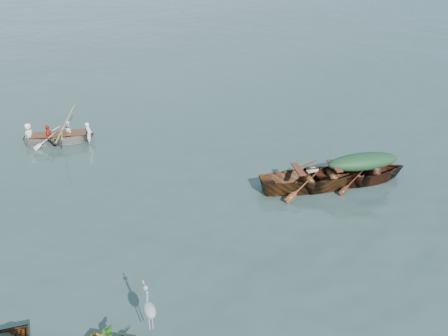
# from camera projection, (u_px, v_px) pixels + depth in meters

# --- Properties ---
(ground) EXTENTS (140.00, 140.00, 0.00)m
(ground) POSITION_uv_depth(u_px,v_px,m) (257.00, 264.00, 10.38)
(ground) COLOR #2F423E
(ground) RESTS_ON ground
(green_tarp_boat) EXTENTS (4.45, 2.03, 1.00)m
(green_tarp_boat) POSITION_uv_depth(u_px,v_px,m) (360.00, 182.00, 13.94)
(green_tarp_boat) COLOR #44210F
(green_tarp_boat) RESTS_ON ground
(open_wooden_boat) EXTENTS (5.04, 2.50, 1.16)m
(open_wooden_boat) POSITION_uv_depth(u_px,v_px,m) (314.00, 188.00, 13.60)
(open_wooden_boat) COLOR brown
(open_wooden_boat) RESTS_ON ground
(rowed_boat) EXTENTS (3.77, 1.89, 0.82)m
(rowed_boat) POSITION_uv_depth(u_px,v_px,m) (61.00, 143.00, 16.66)
(rowed_boat) COLOR beige
(rowed_boat) RESTS_ON ground
(green_tarp_cover) EXTENTS (2.45, 1.12, 0.52)m
(green_tarp_cover) POSITION_uv_depth(u_px,v_px,m) (363.00, 161.00, 13.59)
(green_tarp_cover) COLOR #16351F
(green_tarp_cover) RESTS_ON green_tarp_boat
(thwart_benches) EXTENTS (2.55, 1.40, 0.04)m
(thwart_benches) POSITION_uv_depth(u_px,v_px,m) (316.00, 171.00, 13.33)
(thwart_benches) COLOR #4E1E12
(thwart_benches) RESTS_ON open_wooden_boat
(heron) EXTENTS (0.48, 0.48, 0.92)m
(heron) POSITION_uv_depth(u_px,v_px,m) (150.00, 316.00, 7.82)
(heron) COLOR #97989F
(heron) RESTS_ON yellow_dinghy
(dinghy_weeds) EXTENTS (1.13, 1.13, 0.60)m
(dinghy_weeds) POSITION_uv_depth(u_px,v_px,m) (111.00, 336.00, 7.62)
(dinghy_weeds) COLOR #326B1C
(dinghy_weeds) RESTS_ON yellow_dinghy
(rowers) EXTENTS (2.69, 1.53, 0.76)m
(rowers) POSITION_uv_depth(u_px,v_px,m) (57.00, 124.00, 16.29)
(rowers) COLOR white
(rowers) RESTS_ON rowed_boat
(oars) EXTENTS (1.18, 2.67, 0.06)m
(oars) POSITION_uv_depth(u_px,v_px,m) (59.00, 132.00, 16.45)
(oars) COLOR olive
(oars) RESTS_ON rowed_boat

